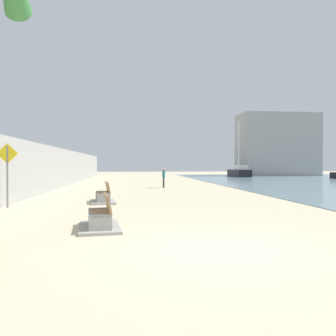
% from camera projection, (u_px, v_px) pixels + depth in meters
% --- Properties ---
extents(ground_plane, '(120.00, 120.00, 0.00)m').
position_uv_depth(ground_plane, '(155.00, 189.00, 25.31)').
color(ground_plane, beige).
extents(seawall, '(0.80, 64.00, 3.05)m').
position_uv_depth(seawall, '(48.00, 168.00, 24.48)').
color(seawall, '#9E9E99').
rests_on(seawall, ground).
extents(bench_near, '(1.34, 2.22, 0.98)m').
position_uv_depth(bench_near, '(100.00, 220.00, 9.77)').
color(bench_near, '#9E9E99').
rests_on(bench_near, ground).
extents(bench_far, '(1.37, 2.23, 0.98)m').
position_uv_depth(bench_far, '(103.00, 198.00, 16.44)').
color(bench_far, '#9E9E99').
rests_on(bench_far, ground).
extents(person_walking, '(0.21, 0.53, 1.56)m').
position_uv_depth(person_walking, '(164.00, 176.00, 26.83)').
color(person_walking, '#333338').
rests_on(person_walking, ground).
extents(boat_far_left, '(2.05, 5.19, 7.93)m').
position_uv_depth(boat_far_left, '(239.00, 172.00, 49.61)').
color(boat_far_left, black).
rests_on(boat_far_left, water_bay).
extents(pedestrian_sign, '(0.85, 0.08, 2.67)m').
position_uv_depth(pedestrian_sign, '(7.00, 168.00, 14.31)').
color(pedestrian_sign, slate).
rests_on(pedestrian_sign, ground).
extents(harbor_building, '(12.00, 6.00, 9.74)m').
position_uv_depth(harbor_building, '(277.00, 145.00, 55.43)').
color(harbor_building, '#9E9E99').
rests_on(harbor_building, ground).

